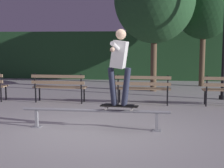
# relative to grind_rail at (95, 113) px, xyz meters

# --- Properties ---
(ground_plane) EXTENTS (90.00, 90.00, 0.00)m
(ground_plane) POSITION_rel_grind_rail_xyz_m (-0.00, -0.22, -0.33)
(ground_plane) COLOR #ADAAA8
(hedge_backdrop) EXTENTS (24.00, 1.20, 2.28)m
(hedge_backdrop) POSITION_rel_grind_rail_xyz_m (-0.00, 9.61, 0.81)
(hedge_backdrop) COLOR #234C28
(hedge_backdrop) RESTS_ON ground
(grind_rail) EXTENTS (3.10, 0.18, 0.42)m
(grind_rail) POSITION_rel_grind_rail_xyz_m (0.00, 0.00, 0.00)
(grind_rail) COLOR gray
(grind_rail) RESTS_ON ground
(skateboard) EXTENTS (0.80, 0.27, 0.09)m
(skateboard) POSITION_rel_grind_rail_xyz_m (0.50, 0.00, 0.16)
(skateboard) COLOR black
(skateboard) RESTS_ON grind_rail
(skateboarder) EXTENTS (0.63, 1.40, 1.56)m
(skateboarder) POSITION_rel_grind_rail_xyz_m (0.50, -0.00, 1.10)
(skateboarder) COLOR black
(skateboarder) RESTS_ON skateboard
(park_bench_left_center) EXTENTS (1.61, 0.45, 0.88)m
(park_bench_left_center) POSITION_rel_grind_rail_xyz_m (-1.60, 2.87, 0.20)
(park_bench_left_center) COLOR black
(park_bench_left_center) RESTS_ON ground
(park_bench_right_center) EXTENTS (1.61, 0.45, 0.88)m
(park_bench_right_center) POSITION_rel_grind_rail_xyz_m (0.89, 2.87, 0.20)
(park_bench_right_center) COLOR black
(park_bench_right_center) RESTS_ON ground
(tree_far_right) EXTENTS (2.34, 2.34, 4.48)m
(tree_far_right) POSITION_rel_grind_rail_xyz_m (3.13, 7.25, 2.84)
(tree_far_right) COLOR brown
(tree_far_right) RESTS_ON ground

